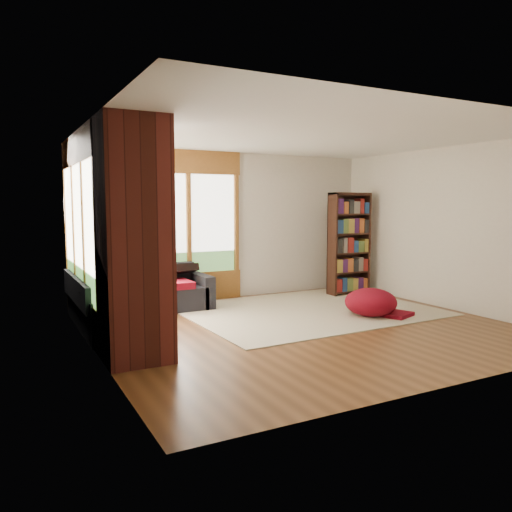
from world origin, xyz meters
name	(u,v)px	position (x,y,z in m)	size (l,w,h in m)	color
floor	(304,327)	(0.00, 0.00, 0.00)	(5.50, 5.50, 0.00)	#4E2D15
ceiling	(306,135)	(0.00, 0.00, 2.60)	(5.50, 5.50, 0.00)	white
wall_back	(228,226)	(0.00, 2.50, 1.30)	(5.50, 0.04, 2.60)	silver
wall_front	(457,247)	(0.00, -2.50, 1.30)	(5.50, 0.04, 2.60)	silver
wall_left	(94,240)	(-2.75, 0.00, 1.30)	(0.04, 5.00, 2.60)	silver
wall_right	(449,228)	(2.75, 0.00, 1.30)	(0.04, 5.00, 2.60)	silver
windows_back	(163,224)	(-1.20, 2.47, 1.35)	(2.82, 0.10, 1.90)	#925C25
windows_left	(80,230)	(-2.72, 1.20, 1.35)	(0.10, 2.62, 1.90)	#925C25
roller_blind	(72,200)	(-2.69, 2.03, 1.75)	(0.03, 0.72, 0.90)	#81935C
brick_chimney	(134,241)	(-2.40, -0.35, 1.30)	(0.70, 0.70, 2.60)	#471914
sectional_sofa	(131,298)	(-1.95, 1.70, 0.30)	(2.20, 2.20, 0.80)	black
area_rug	(308,310)	(0.65, 0.89, 0.01)	(3.79, 2.89, 0.01)	white
bookshelf	(349,244)	(2.14, 1.75, 0.95)	(0.81, 0.27, 1.90)	#331911
pouf	(371,301)	(1.28, 0.13, 0.22)	(0.78, 0.78, 0.42)	maroon
dog_tan	(146,263)	(-1.65, 1.94, 0.79)	(0.96, 1.01, 0.49)	brown
dog_brindle	(105,273)	(-2.42, 1.19, 0.77)	(0.89, 0.97, 0.47)	black
throw_pillows	(135,265)	(-1.86, 1.75, 0.79)	(1.98, 1.68, 0.45)	black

